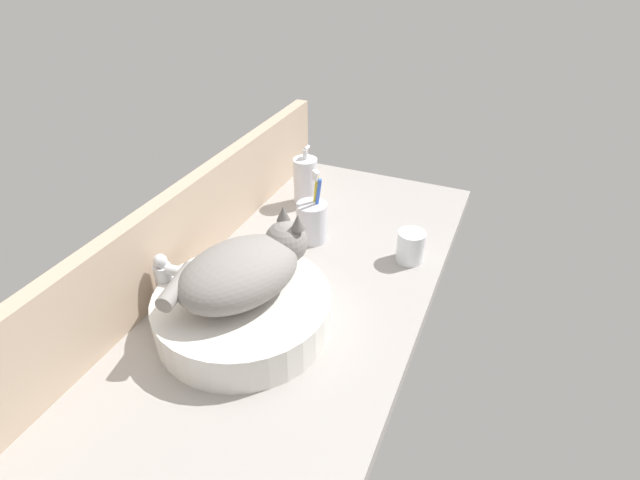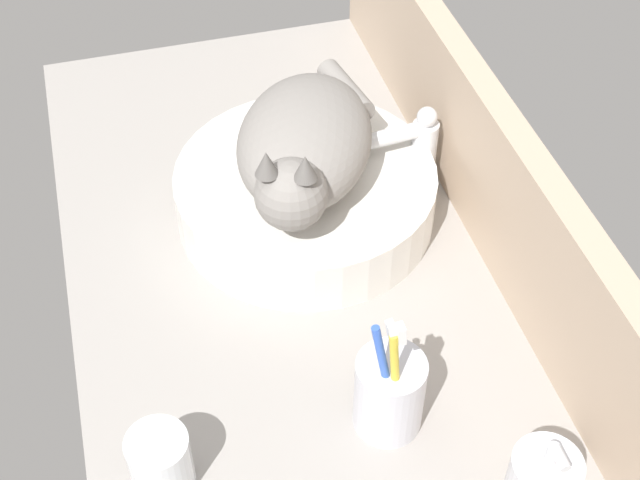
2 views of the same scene
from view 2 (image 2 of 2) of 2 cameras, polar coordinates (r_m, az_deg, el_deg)
ground_plane at (r=113.43cm, az=-1.13°, el=-4.68°), size 122.29×56.62×4.00cm
backsplash_panel at (r=111.73cm, az=12.06°, el=2.26°), size 122.29×3.60×20.56cm
sink_basin at (r=120.03cm, az=-0.92°, el=2.94°), size 34.92×34.92×7.70cm
cat at (r=112.66cm, az=-1.05°, el=6.05°), size 30.12×25.70×14.00cm
faucet at (r=122.71cm, az=6.19°, el=5.92°), size 3.79×11.86×13.60cm
toothbrush_cup at (r=97.51cm, az=4.46°, el=-9.71°), size 7.69×7.69×18.71cm
water_glass at (r=96.20cm, az=-10.14°, el=-13.91°), size 6.60×6.60×7.67cm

